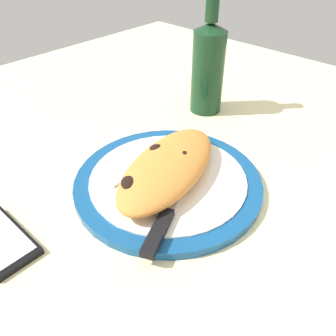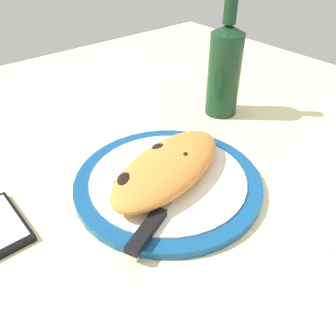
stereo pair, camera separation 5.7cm
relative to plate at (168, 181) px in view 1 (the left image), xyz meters
The scene contains 7 objects.
ground_plane 2.33cm from the plate, ahead, with size 150.00×150.00×3.00cm, color beige.
plate is the anchor object (origin of this frame).
calzone 3.15cm from the plate, 64.00° to the right, with size 27.62×17.73×4.43cm.
fork 6.52cm from the plate, 75.16° to the right, with size 16.38×3.13×0.40cm.
knife 9.66cm from the plate, 41.28° to the left, with size 21.71×10.96×1.20cm.
smartphone 27.20cm from the plate, 18.94° to the right, with size 6.71×12.55×1.16cm.
wine_bottle 30.73cm from the plate, 154.60° to the right, with size 7.19×7.19×26.40cm.
Camera 1 is at (33.14, 30.79, 38.36)cm, focal length 36.68 mm.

